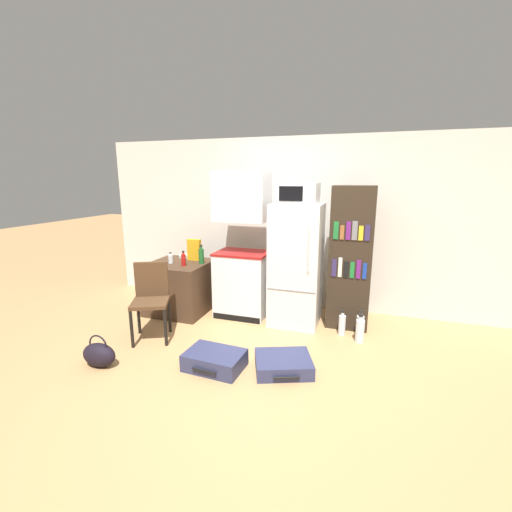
% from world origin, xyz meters
% --- Properties ---
extents(ground_plane, '(24.00, 24.00, 0.00)m').
position_xyz_m(ground_plane, '(0.00, 0.00, 0.00)').
color(ground_plane, tan).
extents(wall_back, '(6.40, 0.10, 2.40)m').
position_xyz_m(wall_back, '(0.20, 2.00, 1.20)').
color(wall_back, silver).
rests_on(wall_back, ground_plane).
extents(side_table, '(0.80, 0.79, 0.70)m').
position_xyz_m(side_table, '(-1.49, 1.20, 0.35)').
color(side_table, '#422D1E').
rests_on(side_table, ground_plane).
extents(kitchen_hutch, '(0.70, 0.52, 1.93)m').
position_xyz_m(kitchen_hutch, '(-0.61, 1.34, 0.89)').
color(kitchen_hutch, white).
rests_on(kitchen_hutch, ground_plane).
extents(refrigerator, '(0.62, 0.60, 1.54)m').
position_xyz_m(refrigerator, '(0.13, 1.31, 0.77)').
color(refrigerator, silver).
rests_on(refrigerator, ground_plane).
extents(microwave, '(0.48, 0.43, 0.25)m').
position_xyz_m(microwave, '(0.13, 1.31, 1.67)').
color(microwave, silver).
rests_on(microwave, refrigerator).
extents(bookshelf, '(0.50, 0.37, 1.76)m').
position_xyz_m(bookshelf, '(0.78, 1.42, 0.88)').
color(bookshelf, '#2D2319').
rests_on(bookshelf, ground_plane).
extents(bottle_clear_short, '(0.07, 0.07, 0.15)m').
position_xyz_m(bottle_clear_short, '(-1.58, 1.13, 0.77)').
color(bottle_clear_short, silver).
rests_on(bottle_clear_short, side_table).
extents(bottle_green_tall, '(0.07, 0.07, 0.26)m').
position_xyz_m(bottle_green_tall, '(-1.17, 1.25, 0.81)').
color(bottle_green_tall, '#1E6028').
rests_on(bottle_green_tall, side_table).
extents(bottle_ketchup_red, '(0.06, 0.06, 0.20)m').
position_xyz_m(bottle_ketchup_red, '(-1.34, 1.07, 0.79)').
color(bottle_ketchup_red, '#AD1914').
rests_on(bottle_ketchup_red, side_table).
extents(bowl, '(0.16, 0.16, 0.04)m').
position_xyz_m(bowl, '(-1.58, 1.50, 0.72)').
color(bowl, silver).
rests_on(bowl, side_table).
extents(cereal_box, '(0.19, 0.07, 0.30)m').
position_xyz_m(cereal_box, '(-1.36, 1.40, 0.85)').
color(cereal_box, gold).
rests_on(cereal_box, side_table).
extents(chair, '(0.53, 0.53, 0.89)m').
position_xyz_m(chair, '(-1.39, 0.38, 0.53)').
color(chair, black).
rests_on(chair, ground_plane).
extents(suitcase_large_flat, '(0.66, 0.60, 0.14)m').
position_xyz_m(suitcase_large_flat, '(0.26, 0.13, 0.07)').
color(suitcase_large_flat, navy).
rests_on(suitcase_large_flat, ground_plane).
extents(suitcase_small_flat, '(0.59, 0.44, 0.17)m').
position_xyz_m(suitcase_small_flat, '(-0.39, -0.04, 0.09)').
color(suitcase_small_flat, navy).
rests_on(suitcase_small_flat, ground_plane).
extents(handbag, '(0.36, 0.20, 0.33)m').
position_xyz_m(handbag, '(-1.50, -0.36, 0.12)').
color(handbag, black).
rests_on(handbag, ground_plane).
extents(water_bottle_front, '(0.08, 0.08, 0.31)m').
position_xyz_m(water_bottle_front, '(0.74, 1.11, 0.13)').
color(water_bottle_front, silver).
rests_on(water_bottle_front, ground_plane).
extents(water_bottle_middle, '(0.10, 0.10, 0.34)m').
position_xyz_m(water_bottle_middle, '(0.95, 0.99, 0.14)').
color(water_bottle_middle, silver).
rests_on(water_bottle_middle, ground_plane).
extents(water_bottle_back, '(0.09, 0.09, 0.32)m').
position_xyz_m(water_bottle_back, '(0.95, 1.14, 0.14)').
color(water_bottle_back, silver).
rests_on(water_bottle_back, ground_plane).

